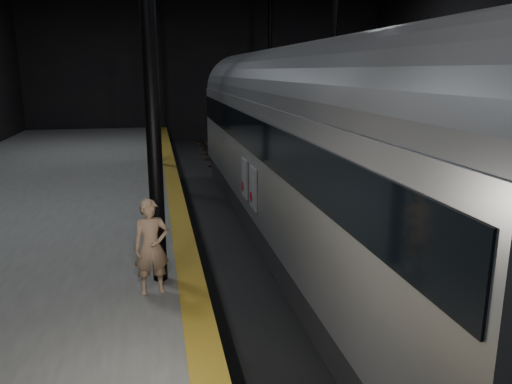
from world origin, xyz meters
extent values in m
plane|color=black|center=(0.00, 0.00, 0.00)|extent=(44.00, 44.00, 0.00)
cube|color=#4D4D4A|center=(-7.50, 0.00, 0.50)|extent=(9.00, 43.80, 1.00)
cube|color=brown|center=(-3.25, 0.00, 1.00)|extent=(0.50, 43.80, 0.01)
cube|color=#3F3328|center=(-0.72, 0.00, 0.17)|extent=(0.08, 43.00, 0.14)
cube|color=#3F3328|center=(0.72, 0.00, 0.17)|extent=(0.08, 43.00, 0.14)
cube|color=black|center=(0.00, 0.00, 0.06)|extent=(2.40, 42.00, 0.12)
cylinder|color=black|center=(-3.80, 8.00, 6.00)|extent=(0.26, 0.26, 10.00)
cylinder|color=black|center=(3.80, 8.00, 6.00)|extent=(0.26, 0.26, 10.00)
cylinder|color=black|center=(-3.80, 20.00, 6.00)|extent=(0.26, 0.26, 10.00)
cylinder|color=black|center=(3.80, 20.00, 6.00)|extent=(0.26, 0.26, 10.00)
cube|color=#919498|center=(0.00, -0.06, 2.52)|extent=(2.87, 19.80, 2.97)
cube|color=black|center=(0.00, -0.06, 0.66)|extent=(2.62, 19.41, 0.84)
cube|color=black|center=(0.00, -0.06, 3.22)|extent=(2.93, 19.50, 0.89)
cylinder|color=slate|center=(0.00, -0.06, 4.01)|extent=(2.81, 19.60, 2.81)
cube|color=black|center=(0.00, -6.99, 0.30)|extent=(1.78, 2.18, 0.35)
cube|color=black|center=(0.00, 6.87, 0.30)|extent=(1.78, 2.18, 0.35)
cube|color=silver|center=(-1.47, -1.05, 1.93)|extent=(0.04, 0.74, 1.04)
cube|color=silver|center=(-1.47, 0.14, 1.93)|extent=(0.04, 0.74, 1.04)
cylinder|color=maroon|center=(-1.49, -0.87, 1.68)|extent=(0.03, 0.26, 0.26)
cylinder|color=maroon|center=(-1.49, 0.31, 1.68)|extent=(0.03, 0.26, 0.26)
imported|color=tan|center=(-3.93, -4.56, 1.83)|extent=(0.66, 0.48, 1.67)
camera|label=1|loc=(-3.78, -12.77, 4.75)|focal=35.00mm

